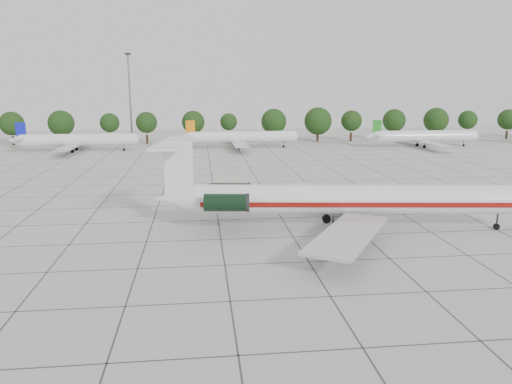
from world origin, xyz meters
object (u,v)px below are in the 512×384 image
(floodlight_mast, at_px, (130,92))
(main_airliner, at_px, (336,199))
(ground_crew, at_px, (432,208))
(bg_airliner_c, at_px, (241,137))
(bg_airliner_d, at_px, (424,136))
(bg_airliner_b, at_px, (77,140))

(floodlight_mast, bearing_deg, main_airliner, -70.05)
(main_airliner, distance_m, ground_crew, 15.43)
(main_airliner, relative_size, bg_airliner_c, 1.54)
(ground_crew, distance_m, floodlight_mast, 105.85)
(bg_airliner_d, bearing_deg, main_airliner, -121.28)
(bg_airliner_b, bearing_deg, floodlight_mast, 65.27)
(ground_crew, height_order, bg_airliner_d, bg_airliner_d)
(bg_airliner_b, relative_size, bg_airliner_d, 1.00)
(bg_airliner_d, bearing_deg, ground_crew, -113.91)
(ground_crew, relative_size, floodlight_mast, 0.07)
(ground_crew, bearing_deg, bg_airliner_c, -97.54)
(main_airliner, relative_size, bg_airliner_b, 1.54)
(bg_airliner_d, relative_size, floodlight_mast, 1.11)
(main_airliner, distance_m, bg_airliner_d, 86.06)
(floodlight_mast, bearing_deg, ground_crew, -61.74)
(ground_crew, relative_size, bg_airliner_b, 0.06)
(main_airliner, distance_m, bg_airliner_c, 76.91)
(bg_airliner_b, xyz_separation_m, floodlight_mast, (10.58, 22.97, 11.37))
(bg_airliner_c, distance_m, floodlight_mast, 38.96)
(floodlight_mast, bearing_deg, bg_airliner_c, -33.88)
(bg_airliner_d, bearing_deg, bg_airliner_c, 176.24)
(ground_crew, height_order, bg_airliner_b, bg_airliner_b)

